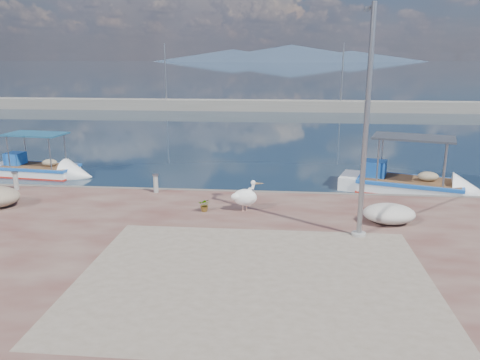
% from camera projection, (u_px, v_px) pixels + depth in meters
% --- Properties ---
extents(ground, '(1400.00, 1400.00, 0.00)m').
position_uv_depth(ground, '(229.00, 249.00, 15.05)').
color(ground, '#162635').
rests_on(ground, ground).
extents(quay, '(44.00, 22.00, 0.50)m').
position_uv_depth(quay, '(194.00, 358.00, 9.21)').
color(quay, '#4D2421').
rests_on(quay, ground).
extents(quay_patch, '(9.00, 7.00, 0.01)m').
position_uv_depth(quay_patch, '(254.00, 278.00, 11.94)').
color(quay_patch, gray).
rests_on(quay_patch, quay).
extents(breakwater, '(120.00, 2.20, 7.50)m').
position_uv_depth(breakwater, '(270.00, 106.00, 53.40)').
color(breakwater, gray).
rests_on(breakwater, ground).
extents(mountains, '(370.00, 280.00, 22.00)m').
position_uv_depth(mountains, '(287.00, 54.00, 637.96)').
color(mountains, '#28384C').
rests_on(mountains, ground).
extents(boat_left, '(5.53, 2.35, 2.58)m').
position_uv_depth(boat_left, '(39.00, 172.00, 24.35)').
color(boat_left, white).
rests_on(boat_left, ground).
extents(boat_right, '(6.58, 3.82, 3.01)m').
position_uv_depth(boat_right, '(408.00, 187.00, 21.29)').
color(boat_right, white).
rests_on(boat_right, ground).
extents(pelican, '(1.20, 0.79, 1.14)m').
position_uv_depth(pelican, '(245.00, 197.00, 17.07)').
color(pelican, tan).
rests_on(pelican, quay).
extents(lamp_post, '(0.44, 0.96, 7.00)m').
position_uv_depth(lamp_post, '(366.00, 132.00, 14.02)').
color(lamp_post, gray).
rests_on(lamp_post, quay).
extents(bollard_near, '(0.26, 0.26, 0.79)m').
position_uv_depth(bollard_near, '(156.00, 182.00, 19.45)').
color(bollard_near, gray).
rests_on(bollard_near, quay).
extents(bollard_far, '(0.26, 0.26, 0.79)m').
position_uv_depth(bollard_far, '(16.00, 180.00, 19.84)').
color(bollard_far, gray).
rests_on(bollard_far, quay).
extents(potted_plant, '(0.45, 0.39, 0.49)m').
position_uv_depth(potted_plant, '(205.00, 205.00, 17.10)').
color(potted_plant, '#33722D').
rests_on(potted_plant, quay).
extents(net_pile_d, '(1.75, 1.31, 0.66)m').
position_uv_depth(net_pile_d, '(389.00, 214.00, 15.89)').
color(net_pile_d, beige).
rests_on(net_pile_d, quay).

